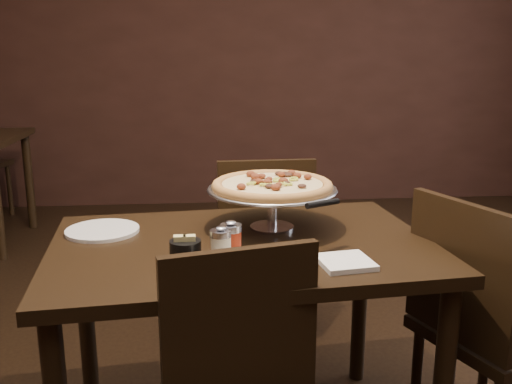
{
  "coord_description": "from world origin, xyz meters",
  "views": [
    {
      "loc": [
        -0.18,
        -1.81,
        1.41
      ],
      "look_at": [
        -0.01,
        0.05,
        0.95
      ],
      "focal_mm": 40.0,
      "sensor_mm": 36.0,
      "label": 1
    }
  ],
  "objects": [
    {
      "name": "room",
      "position": [
        0.06,
        0.03,
        1.4
      ],
      "size": [
        6.04,
        7.04,
        2.84
      ],
      "color": "black",
      "rests_on": "ground"
    },
    {
      "name": "dining_table",
      "position": [
        -0.06,
        0.0,
        0.69
      ],
      "size": [
        1.34,
        0.96,
        0.79
      ],
      "rotation": [
        0.0,
        0.0,
        0.1
      ],
      "color": "black",
      "rests_on": "ground"
    },
    {
      "name": "pizza_stand",
      "position": [
        0.05,
        0.14,
        0.95
      ],
      "size": [
        0.46,
        0.46,
        0.19
      ],
      "color": "silver",
      "rests_on": "dining_table"
    },
    {
      "name": "parmesan_shaker",
      "position": [
        -0.14,
        -0.18,
        0.84
      ],
      "size": [
        0.07,
        0.07,
        0.11
      ],
      "color": "beige",
      "rests_on": "dining_table"
    },
    {
      "name": "pepper_flake_shaker",
      "position": [
        -0.11,
        -0.14,
        0.85
      ],
      "size": [
        0.07,
        0.07,
        0.12
      ],
      "color": "maroon",
      "rests_on": "dining_table"
    },
    {
      "name": "packet_caddy",
      "position": [
        -0.25,
        -0.14,
        0.82
      ],
      "size": [
        0.1,
        0.1,
        0.08
      ],
      "rotation": [
        0.0,
        0.0,
        0.04
      ],
      "color": "black",
      "rests_on": "dining_table"
    },
    {
      "name": "napkin_stack",
      "position": [
        0.23,
        -0.24,
        0.8
      ],
      "size": [
        0.17,
        0.17,
        0.02
      ],
      "primitive_type": "cube",
      "rotation": [
        0.0,
        0.0,
        0.15
      ],
      "color": "white",
      "rests_on": "dining_table"
    },
    {
      "name": "plate_left",
      "position": [
        -0.55,
        0.15,
        0.8
      ],
      "size": [
        0.26,
        0.26,
        0.01
      ],
      "primitive_type": "cylinder",
      "color": "white",
      "rests_on": "dining_table"
    },
    {
      "name": "plate_near",
      "position": [
        -0.06,
        -0.24,
        0.8
      ],
      "size": [
        0.22,
        0.22,
        0.01
      ],
      "primitive_type": "cylinder",
      "color": "white",
      "rests_on": "dining_table"
    },
    {
      "name": "serving_spatula",
      "position": [
        0.18,
        -0.1,
        0.94
      ],
      "size": [
        0.16,
        0.16,
        0.02
      ],
      "rotation": [
        0.0,
        0.0,
        -1.03
      ],
      "color": "silver",
      "rests_on": "pizza_stand"
    },
    {
      "name": "chair_far",
      "position": [
        0.08,
        0.77,
        0.52
      ],
      "size": [
        0.46,
        0.46,
        0.94
      ],
      "rotation": [
        0.0,
        0.0,
        3.18
      ],
      "color": "black",
      "rests_on": "ground"
    },
    {
      "name": "chair_side",
      "position": [
        0.75,
        -0.11,
        0.52
      ],
      "size": [
        0.58,
        0.58,
        0.95
      ],
      "rotation": [
        0.0,
        0.0,
        1.95
      ],
      "color": "black",
      "rests_on": "ground"
    }
  ]
}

